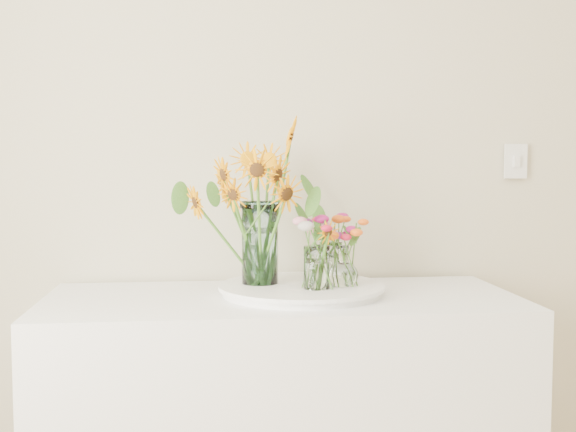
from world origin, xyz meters
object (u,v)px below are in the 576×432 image
at_px(mason_jar, 260,243).
at_px(small_vase_b, 344,267).
at_px(small_vase_a, 317,268).
at_px(tray, 302,290).
at_px(small_vase_c, 331,262).

height_order(mason_jar, small_vase_b, mason_jar).
bearing_deg(small_vase_a, small_vase_b, 24.28).
bearing_deg(mason_jar, small_vase_b, -16.01).
relative_size(tray, mason_jar, 1.85).
relative_size(mason_jar, small_vase_a, 1.97).
bearing_deg(tray, small_vase_a, -64.87).
height_order(tray, mason_jar, mason_jar).
height_order(mason_jar, small_vase_c, mason_jar).
distance_m(mason_jar, small_vase_a, 0.20).
distance_m(tray, small_vase_b, 0.15).
height_order(small_vase_b, small_vase_c, small_vase_b).
distance_m(mason_jar, small_vase_b, 0.26).
distance_m(tray, mason_jar, 0.19).
distance_m(small_vase_a, small_vase_c, 0.16).
relative_size(small_vase_b, small_vase_c, 1.02).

